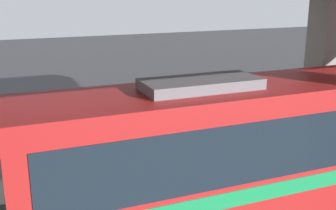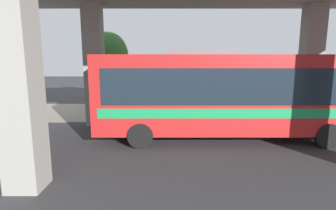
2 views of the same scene
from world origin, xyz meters
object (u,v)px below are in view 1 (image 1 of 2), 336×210
Objects in this scene: planter_middle at (174,128)px; bus at (239,146)px; planter_front at (109,139)px; planter_back at (3,150)px; planter_extra at (68,156)px; fire_hydrant at (225,146)px.

bus is at bearing -4.02° from planter_middle.
bus is at bearing 22.69° from planter_front.
planter_front reaches higher than planter_back.
planter_middle reaches higher than planter_front.
bus is 4.92m from planter_middle.
planter_extra reaches higher than planter_back.
planter_extra is (-3.86, -3.58, -1.18)m from bus.
planter_middle is (-4.78, 0.34, -1.11)m from bus.
planter_middle is at bearing 82.91° from planter_back.
fire_hydrant is 0.52× the size of planter_middle.
planter_front is (-4.85, -2.03, -1.21)m from bus.
bus is 5.40m from planter_front.
planter_back is (-0.64, -3.39, -0.13)m from planter_front.
planter_extra is (1.64, 1.84, 0.16)m from planter_back.
planter_front is at bearing 79.22° from planter_back.
bus is 6.03× the size of planter_front.
planter_back is (-5.50, -5.42, -1.34)m from bus.
planter_front is 1.17× the size of planter_back.
planter_back is (-0.72, -5.75, -0.23)m from planter_middle.
bus reaches higher than fire_hydrant.
planter_front is at bearing -157.31° from bus.
planter_front reaches higher than fire_hydrant.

